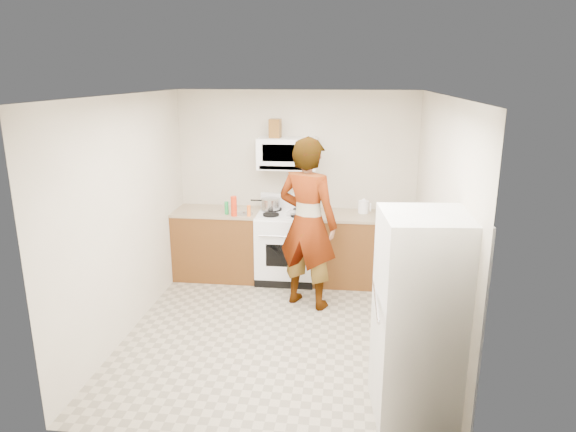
# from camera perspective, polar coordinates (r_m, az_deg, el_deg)

# --- Properties ---
(floor) EXTENTS (3.60, 3.60, 0.00)m
(floor) POSITION_cam_1_polar(r_m,az_deg,el_deg) (5.71, -1.02, -12.69)
(floor) COLOR gray
(floor) RESTS_ON ground
(back_wall) EXTENTS (3.20, 0.02, 2.50)m
(back_wall) POSITION_cam_1_polar(r_m,az_deg,el_deg) (6.96, 0.92, 3.52)
(back_wall) COLOR beige
(back_wall) RESTS_ON floor
(right_wall) EXTENTS (0.02, 3.60, 2.50)m
(right_wall) POSITION_cam_1_polar(r_m,az_deg,el_deg) (5.26, 16.33, -1.08)
(right_wall) COLOR beige
(right_wall) RESTS_ON floor
(cabinet_left) EXTENTS (1.12, 0.62, 0.90)m
(cabinet_left) POSITION_cam_1_polar(r_m,az_deg,el_deg) (7.07, -7.79, -3.17)
(cabinet_left) COLOR brown
(cabinet_left) RESTS_ON floor
(counter_left) EXTENTS (1.14, 0.64, 0.03)m
(counter_left) POSITION_cam_1_polar(r_m,az_deg,el_deg) (6.93, -7.93, 0.49)
(counter_left) COLOR #9C826A
(counter_left) RESTS_ON cabinet_left
(cabinet_right) EXTENTS (0.80, 0.62, 0.90)m
(cabinet_right) POSITION_cam_1_polar(r_m,az_deg,el_deg) (6.85, 6.31, -3.73)
(cabinet_right) COLOR brown
(cabinet_right) RESTS_ON floor
(counter_right) EXTENTS (0.82, 0.64, 0.03)m
(counter_right) POSITION_cam_1_polar(r_m,az_deg,el_deg) (6.71, 6.43, 0.04)
(counter_right) COLOR #9C826A
(counter_right) RESTS_ON cabinet_right
(gas_range) EXTENTS (0.76, 0.65, 1.13)m
(gas_range) POSITION_cam_1_polar(r_m,az_deg,el_deg) (6.88, -0.20, -3.24)
(gas_range) COLOR white
(gas_range) RESTS_ON floor
(microwave) EXTENTS (0.76, 0.38, 0.40)m
(microwave) POSITION_cam_1_polar(r_m,az_deg,el_deg) (6.71, -0.07, 6.98)
(microwave) COLOR white
(microwave) RESTS_ON back_wall
(person) EXTENTS (0.87, 0.74, 2.03)m
(person) POSITION_cam_1_polar(r_m,az_deg,el_deg) (5.97, 2.18, -0.86)
(person) COLOR tan
(person) RESTS_ON floor
(fridge) EXTENTS (0.76, 0.76, 1.70)m
(fridge) POSITION_cam_1_polar(r_m,az_deg,el_deg) (4.22, 14.75, -10.99)
(fridge) COLOR silver
(fridge) RESTS_ON floor
(kettle) EXTENTS (0.14, 0.14, 0.16)m
(kettle) POSITION_cam_1_polar(r_m,az_deg,el_deg) (6.78, 8.38, 1.01)
(kettle) COLOR white
(kettle) RESTS_ON counter_right
(jug) EXTENTS (0.15, 0.15, 0.24)m
(jug) POSITION_cam_1_polar(r_m,az_deg,el_deg) (6.70, -1.44, 9.71)
(jug) COLOR brown
(jug) RESTS_ON microwave
(saucepan) EXTENTS (0.29, 0.29, 0.13)m
(saucepan) POSITION_cam_1_polar(r_m,az_deg,el_deg) (6.85, -1.94, 1.34)
(saucepan) COLOR #ABABAF
(saucepan) RESTS_ON gas_range
(tray) EXTENTS (0.28, 0.21, 0.05)m
(tray) POSITION_cam_1_polar(r_m,az_deg,el_deg) (6.62, 1.05, 0.25)
(tray) COLOR white
(tray) RESTS_ON gas_range
(bottle_spray) EXTENTS (0.10, 0.10, 0.26)m
(bottle_spray) POSITION_cam_1_polar(r_m,az_deg,el_deg) (6.59, -6.04, 1.09)
(bottle_spray) COLOR red
(bottle_spray) RESTS_ON counter_left
(bottle_hot_sauce) EXTENTS (0.05, 0.05, 0.14)m
(bottle_hot_sauce) POSITION_cam_1_polar(r_m,az_deg,el_deg) (6.58, -4.37, 0.59)
(bottle_hot_sauce) COLOR orange
(bottle_hot_sauce) RESTS_ON counter_left
(bottle_green_cap) EXTENTS (0.06, 0.06, 0.17)m
(bottle_green_cap) POSITION_cam_1_polar(r_m,az_deg,el_deg) (6.70, -6.84, 0.89)
(bottle_green_cap) COLOR #1A933F
(bottle_green_cap) RESTS_ON counter_left
(pot_lid) EXTENTS (0.28, 0.28, 0.01)m
(pot_lid) POSITION_cam_1_polar(r_m,az_deg,el_deg) (6.70, -4.89, 0.27)
(pot_lid) COLOR white
(pot_lid) RESTS_ON counter_left
(broom) EXTENTS (0.20, 0.17, 1.14)m
(broom) POSITION_cam_1_polar(r_m,az_deg,el_deg) (6.60, 14.25, -3.68)
(broom) COLOR white
(broom) RESTS_ON floor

